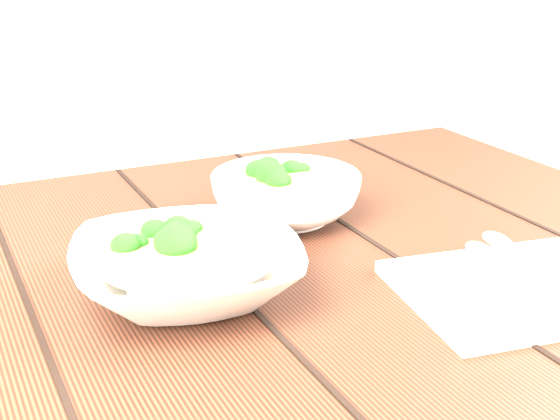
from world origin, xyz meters
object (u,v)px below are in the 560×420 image
object	(u,v)px
soup_bowl_front	(187,268)
napkin	(518,289)
soup_bowl_back	(286,195)
table	(228,353)
trivet	(243,232)

from	to	relation	value
soup_bowl_front	napkin	xyz separation A→B (m)	(0.31, -0.15, -0.02)
soup_bowl_back	napkin	xyz separation A→B (m)	(0.12, -0.30, -0.03)
table	trivet	xyz separation A→B (m)	(0.04, 0.04, 0.13)
trivet	soup_bowl_back	bearing A→B (deg)	31.94
napkin	soup_bowl_back	bearing A→B (deg)	119.93
trivet	napkin	xyz separation A→B (m)	(0.20, -0.25, -0.01)
soup_bowl_front	trivet	distance (m)	0.15
napkin	soup_bowl_front	bearing A→B (deg)	162.96
soup_bowl_front	soup_bowl_back	bearing A→B (deg)	39.33
trivet	table	bearing A→B (deg)	-134.29
table	napkin	distance (m)	0.34
table	soup_bowl_front	size ratio (longest dim) A/B	4.40
soup_bowl_front	trivet	size ratio (longest dim) A/B	2.31
table	napkin	xyz separation A→B (m)	(0.24, -0.21, 0.13)
soup_bowl_front	soup_bowl_back	xyz separation A→B (m)	(0.19, 0.15, 0.00)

